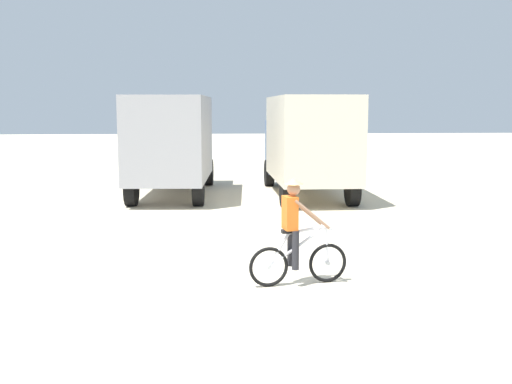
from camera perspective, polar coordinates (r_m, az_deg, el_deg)
name	(u,v)px	position (r m, az deg, el deg)	size (l,w,h in m)	color
ground_plane	(255,282)	(10.49, -0.07, -8.50)	(120.00, 120.00, 0.00)	beige
box_truck_grey_hauler	(173,141)	(20.68, -7.85, 4.84)	(2.76, 6.88, 3.35)	#9E9EA3
box_truck_cream_rv	(308,141)	(20.44, 4.91, 4.85)	(2.43, 6.77, 3.35)	beige
cyclist_orange_shirt	(296,236)	(10.14, 3.76, -4.16)	(1.71, 0.55, 1.82)	black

